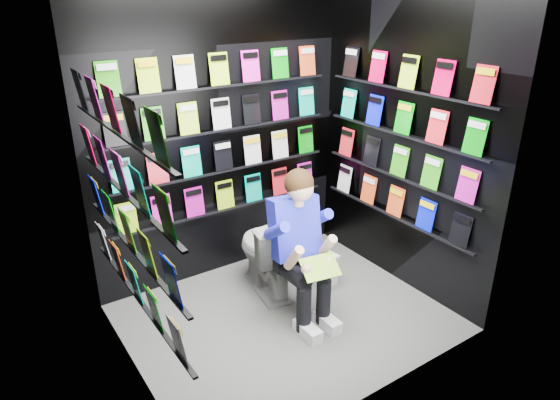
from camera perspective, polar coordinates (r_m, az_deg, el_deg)
floor at (r=4.17m, az=0.63°, el=-13.27°), size 2.40×2.40×0.00m
wall_back at (r=4.38m, az=-6.81°, el=7.41°), size 2.40×0.04×2.60m
wall_front at (r=2.85m, az=12.23°, el=-1.70°), size 2.40×0.04×2.60m
wall_left at (r=3.08m, az=-17.99°, el=-0.42°), size 0.04×2.00×2.60m
wall_right at (r=4.32m, az=14.02°, el=6.68°), size 0.04×2.00×2.60m
comics_back at (r=4.35m, az=-6.63°, el=7.39°), size 2.10×0.06×1.37m
comics_left at (r=3.08m, az=-17.48°, el=-0.21°), size 0.06×1.70×1.37m
comics_right at (r=4.30m, az=13.75°, el=6.69°), size 0.06×1.70×1.37m
toilet at (r=4.32m, az=-1.50°, el=-6.01°), size 0.55×0.81×0.73m
longbox at (r=4.58m, az=4.20°, el=-7.66°), size 0.23×0.38×0.27m
longbox_lid at (r=4.51m, az=4.25°, el=-6.06°), size 0.25×0.39×0.03m
reader at (r=3.86m, az=1.48°, el=-3.25°), size 0.62×0.81×1.34m
held_comic at (r=3.70m, az=4.61°, el=-7.66°), size 0.31×0.21×0.12m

